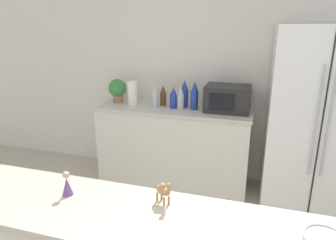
{
  "coord_description": "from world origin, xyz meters",
  "views": [
    {
      "loc": [
        0.4,
        -0.79,
        1.8
      ],
      "look_at": [
        -0.26,
        1.37,
        1.1
      ],
      "focal_mm": 32.0,
      "sensor_mm": 36.0,
      "label": 1
    }
  ],
  "objects_px": {
    "refrigerator": "(314,121)",
    "back_bottle_1": "(194,96)",
    "back_bottle_3": "(163,96)",
    "camel_figurine": "(163,190)",
    "microwave": "(228,98)",
    "back_bottle_0": "(173,98)",
    "back_bottle_2": "(155,95)",
    "wise_man_figurine_blue": "(67,185)",
    "paper_towel_roll": "(133,93)",
    "back_bottle_5": "(181,98)",
    "potted_plant": "(117,89)",
    "back_bottle_4": "(184,94)"
  },
  "relations": [
    {
      "from": "paper_towel_roll",
      "to": "back_bottle_1",
      "type": "xyz_separation_m",
      "value": [
        0.74,
        0.01,
        0.02
      ]
    },
    {
      "from": "paper_towel_roll",
      "to": "back_bottle_0",
      "type": "xyz_separation_m",
      "value": [
        0.5,
        -0.01,
        -0.02
      ]
    },
    {
      "from": "back_bottle_1",
      "to": "camel_figurine",
      "type": "xyz_separation_m",
      "value": [
        0.25,
        -1.9,
        -0.07
      ]
    },
    {
      "from": "back_bottle_3",
      "to": "camel_figurine",
      "type": "bearing_deg",
      "value": -72.19
    },
    {
      "from": "paper_towel_roll",
      "to": "back_bottle_2",
      "type": "relative_size",
      "value": 0.93
    },
    {
      "from": "refrigerator",
      "to": "potted_plant",
      "type": "distance_m",
      "value": 2.2
    },
    {
      "from": "paper_towel_roll",
      "to": "back_bottle_3",
      "type": "relative_size",
      "value": 1.12
    },
    {
      "from": "camel_figurine",
      "to": "wise_man_figurine_blue",
      "type": "bearing_deg",
      "value": -172.47
    },
    {
      "from": "camel_figurine",
      "to": "paper_towel_roll",
      "type": "bearing_deg",
      "value": 117.47
    },
    {
      "from": "refrigerator",
      "to": "wise_man_figurine_blue",
      "type": "distance_m",
      "value": 2.43
    },
    {
      "from": "microwave",
      "to": "wise_man_figurine_blue",
      "type": "xyz_separation_m",
      "value": [
        -0.63,
        -2.01,
        -0.07
      ]
    },
    {
      "from": "potted_plant",
      "to": "paper_towel_roll",
      "type": "bearing_deg",
      "value": -16.83
    },
    {
      "from": "microwave",
      "to": "back_bottle_4",
      "type": "height_order",
      "value": "back_bottle_4"
    },
    {
      "from": "paper_towel_roll",
      "to": "back_bottle_4",
      "type": "distance_m",
      "value": 0.61
    },
    {
      "from": "refrigerator",
      "to": "back_bottle_1",
      "type": "distance_m",
      "value": 1.24
    },
    {
      "from": "paper_towel_roll",
      "to": "back_bottle_5",
      "type": "xyz_separation_m",
      "value": [
        0.59,
        -0.03,
        -0.01
      ]
    },
    {
      "from": "camel_figurine",
      "to": "refrigerator",
      "type": "bearing_deg",
      "value": 62.15
    },
    {
      "from": "paper_towel_roll",
      "to": "camel_figurine",
      "type": "height_order",
      "value": "paper_towel_roll"
    },
    {
      "from": "back_bottle_0",
      "to": "wise_man_figurine_blue",
      "type": "xyz_separation_m",
      "value": [
        -0.04,
        -1.95,
        -0.05
      ]
    },
    {
      "from": "refrigerator",
      "to": "back_bottle_3",
      "type": "distance_m",
      "value": 1.61
    },
    {
      "from": "microwave",
      "to": "back_bottle_0",
      "type": "relative_size",
      "value": 1.95
    },
    {
      "from": "microwave",
      "to": "back_bottle_1",
      "type": "distance_m",
      "value": 0.36
    },
    {
      "from": "back_bottle_0",
      "to": "back_bottle_2",
      "type": "height_order",
      "value": "back_bottle_2"
    },
    {
      "from": "back_bottle_5",
      "to": "camel_figurine",
      "type": "distance_m",
      "value": 1.91
    },
    {
      "from": "back_bottle_3",
      "to": "camel_figurine",
      "type": "height_order",
      "value": "back_bottle_3"
    },
    {
      "from": "back_bottle_3",
      "to": "back_bottle_4",
      "type": "relative_size",
      "value": 0.76
    },
    {
      "from": "potted_plant",
      "to": "back_bottle_5",
      "type": "distance_m",
      "value": 0.82
    },
    {
      "from": "microwave",
      "to": "camel_figurine",
      "type": "relative_size",
      "value": 3.57
    },
    {
      "from": "back_bottle_1",
      "to": "back_bottle_3",
      "type": "bearing_deg",
      "value": 171.03
    },
    {
      "from": "refrigerator",
      "to": "back_bottle_1",
      "type": "relative_size",
      "value": 5.6
    },
    {
      "from": "paper_towel_roll",
      "to": "back_bottle_0",
      "type": "bearing_deg",
      "value": -1.71
    },
    {
      "from": "back_bottle_0",
      "to": "back_bottle_5",
      "type": "height_order",
      "value": "back_bottle_5"
    },
    {
      "from": "refrigerator",
      "to": "camel_figurine",
      "type": "distance_m",
      "value": 2.09
    },
    {
      "from": "microwave",
      "to": "back_bottle_0",
      "type": "distance_m",
      "value": 0.6
    },
    {
      "from": "wise_man_figurine_blue",
      "to": "back_bottle_1",
      "type": "bearing_deg",
      "value": 82.14
    },
    {
      "from": "back_bottle_2",
      "to": "wise_man_figurine_blue",
      "type": "height_order",
      "value": "back_bottle_2"
    },
    {
      "from": "microwave",
      "to": "wise_man_figurine_blue",
      "type": "height_order",
      "value": "microwave"
    },
    {
      "from": "back_bottle_2",
      "to": "refrigerator",
      "type": "bearing_deg",
      "value": -0.15
    },
    {
      "from": "back_bottle_2",
      "to": "back_bottle_5",
      "type": "relative_size",
      "value": 1.14
    },
    {
      "from": "back_bottle_0",
      "to": "back_bottle_5",
      "type": "distance_m",
      "value": 0.09
    },
    {
      "from": "back_bottle_1",
      "to": "back_bottle_5",
      "type": "distance_m",
      "value": 0.15
    },
    {
      "from": "back_bottle_2",
      "to": "paper_towel_roll",
      "type": "bearing_deg",
      "value": 172.14
    },
    {
      "from": "potted_plant",
      "to": "camel_figurine",
      "type": "relative_size",
      "value": 2.1
    },
    {
      "from": "back_bottle_5",
      "to": "potted_plant",
      "type": "bearing_deg",
      "value": 173.28
    },
    {
      "from": "potted_plant",
      "to": "back_bottle_0",
      "type": "bearing_deg",
      "value": -6.55
    },
    {
      "from": "back_bottle_2",
      "to": "wise_man_figurine_blue",
      "type": "distance_m",
      "value": 1.93
    },
    {
      "from": "potted_plant",
      "to": "back_bottle_5",
      "type": "height_order",
      "value": "potted_plant"
    },
    {
      "from": "refrigerator",
      "to": "back_bottle_5",
      "type": "bearing_deg",
      "value": 179.28
    },
    {
      "from": "back_bottle_0",
      "to": "camel_figurine",
      "type": "bearing_deg",
      "value": -75.57
    },
    {
      "from": "back_bottle_0",
      "to": "back_bottle_3",
      "type": "bearing_deg",
      "value": 151.12
    }
  ]
}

